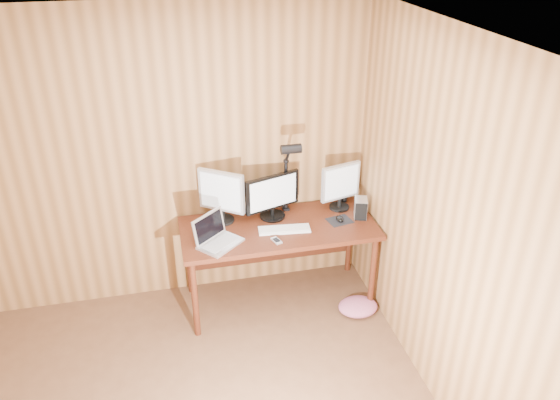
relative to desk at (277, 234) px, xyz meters
name	(u,v)px	position (x,y,z in m)	size (l,w,h in m)	color
room_shell	(167,328)	(-0.93, -1.70, 0.62)	(4.00, 4.00, 4.00)	brown
desk	(277,234)	(0.00, 0.00, 0.00)	(1.60, 0.70, 0.75)	#4A1E0F
monitor_center	(272,196)	(-0.02, 0.09, 0.32)	(0.48, 0.21, 0.39)	black
monitor_left	(221,195)	(-0.43, 0.12, 0.37)	(0.35, 0.26, 0.45)	black
monitor_right	(340,185)	(0.58, 0.11, 0.34)	(0.36, 0.17, 0.41)	black
laptop	(216,237)	(-0.53, -0.21, 0.18)	(0.41, 0.40, 0.23)	silver
keyboard	(284,229)	(0.03, -0.15, 0.13)	(0.43, 0.17, 0.02)	white
mousepad	(340,221)	(0.52, -0.10, 0.12)	(0.19, 0.16, 0.00)	black
mouse	(340,218)	(0.52, -0.10, 0.14)	(0.07, 0.10, 0.04)	black
hard_drive	(361,208)	(0.71, -0.07, 0.20)	(0.14, 0.17, 0.16)	silver
phone	(276,241)	(-0.07, -0.29, 0.13)	(0.08, 0.11, 0.01)	silver
speaker	(344,195)	(0.67, 0.22, 0.18)	(0.05, 0.05, 0.12)	black
desk_lamp	(289,167)	(0.12, 0.10, 0.56)	(0.16, 0.23, 0.71)	black
fabric_pile	(358,307)	(0.62, -0.39, -0.57)	(0.34, 0.28, 0.11)	#BE5C7B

